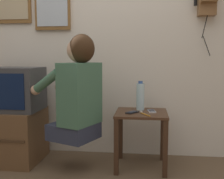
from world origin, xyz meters
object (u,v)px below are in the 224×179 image
at_px(cell_phone_held, 132,112).
at_px(water_bottle, 140,96).
at_px(person, 77,90).
at_px(television, 10,89).
at_px(cell_phone_spare, 152,111).
at_px(toothbrush, 144,114).

height_order(cell_phone_held, water_bottle, water_bottle).
distance_m(person, television, 0.72).
bearing_deg(person, water_bottle, -39.96).
relative_size(person, cell_phone_spare, 6.86).
height_order(person, toothbrush, person).
relative_size(television, water_bottle, 2.15).
height_order(television, toothbrush, television).
distance_m(person, water_bottle, 0.60).
bearing_deg(television, cell_phone_spare, 0.95).
height_order(person, television, person).
height_order(person, cell_phone_spare, person).
bearing_deg(television, toothbrush, -5.11).
distance_m(cell_phone_held, cell_phone_spare, 0.19).
xyz_separation_m(person, television, (-0.70, 0.16, -0.01)).
xyz_separation_m(cell_phone_held, cell_phone_spare, (0.17, 0.08, 0.00)).
relative_size(cell_phone_spare, water_bottle, 0.49).
bearing_deg(cell_phone_held, water_bottle, 101.52).
distance_m(cell_phone_held, water_bottle, 0.21).
relative_size(television, cell_phone_held, 4.27).
bearing_deg(cell_phone_held, cell_phone_spare, 59.34).
bearing_deg(cell_phone_spare, person, -172.80).
bearing_deg(water_bottle, person, -153.39).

